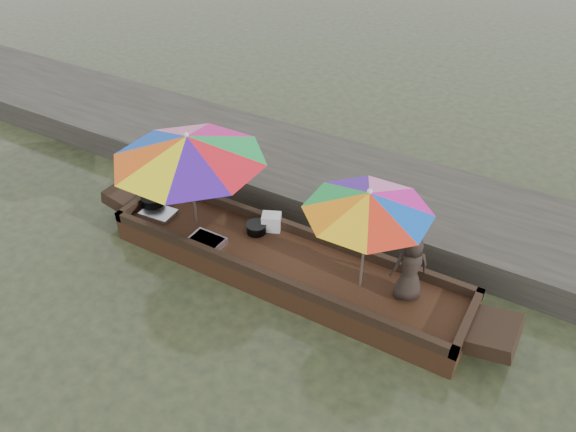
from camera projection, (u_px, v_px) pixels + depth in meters
The scene contains 11 objects.
water at pixel (285, 274), 8.19m from camera, with size 80.00×80.00×0.00m, color #272C1D.
dock at pixel (350, 188), 9.56m from camera, with size 22.00×2.20×0.50m, color #2D2B26.
boat_hull at pixel (285, 265), 8.09m from camera, with size 5.33×1.20×0.35m, color black.
cooking_pot at pixel (153, 202), 8.89m from camera, with size 0.36×0.36×0.19m, color black.
tray_crayfish at pixel (207, 241), 8.18m from camera, with size 0.52×0.36×0.09m, color silver.
tray_scallop at pixel (158, 213), 8.76m from camera, with size 0.52×0.36×0.06m, color silver.
charcoal_grill at pixel (256, 228), 8.38m from camera, with size 0.29×0.29×0.14m, color black.
supply_bag at pixel (271, 222), 8.41m from camera, with size 0.28×0.22×0.26m, color silver.
vendor at pixel (410, 267), 7.05m from camera, with size 0.49×0.32×0.99m, color black.
umbrella_bow at pixel (192, 180), 8.15m from camera, with size 2.25×2.25×1.55m, color red, non-canonical shape.
umbrella_stern at pixel (365, 240), 7.04m from camera, with size 1.62×1.62×1.55m, color #E514A0, non-canonical shape.
Camera 1 is at (3.10, -5.20, 5.58)m, focal length 35.00 mm.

